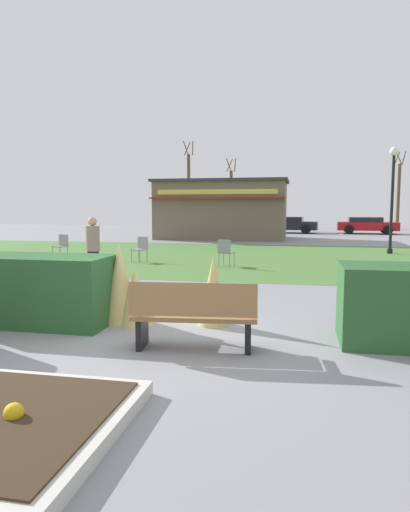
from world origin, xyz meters
TOP-DOWN VIEW (x-y plane):
  - ground_plane at (0.00, 0.00)m, footprint 80.00×80.00m
  - lawn_patch at (0.00, 11.34)m, footprint 36.00×12.00m
  - park_bench at (0.51, -0.27)m, footprint 1.74×0.69m
  - hedge_left at (-2.37, 0.62)m, footprint 2.50×1.10m
  - ornamental_grass_behind_left at (-1.04, 0.95)m, footprint 0.65×0.65m
  - ornamental_grass_behind_right at (0.52, 1.11)m, footprint 0.51×0.51m
  - ornamental_grass_behind_center at (-0.75, 0.89)m, footprint 0.59×0.59m
  - lamppost_far at (5.64, 13.89)m, footprint 0.36×0.36m
  - food_kiosk at (-2.72, 21.68)m, footprint 7.97×4.90m
  - cafe_chair_west at (-0.43, 8.41)m, footprint 0.54×0.54m
  - cafe_chair_east at (-3.54, 9.03)m, footprint 0.57×0.57m
  - cafe_chair_center at (-6.93, 9.66)m, footprint 0.54×0.54m
  - person_strolling at (-3.12, 4.34)m, footprint 0.34×0.34m
  - parked_car_west_slot at (-3.77, 28.61)m, footprint 4.23×2.11m
  - parked_car_center_slot at (1.16, 28.61)m, footprint 4.35×2.36m
  - parked_car_east_slot at (6.76, 28.61)m, footprint 4.27×2.20m
  - tree_left_bg at (-3.95, 33.77)m, footprint 0.91×0.96m
  - tree_right_bg at (10.24, 35.63)m, footprint 0.91×0.96m
  - tree_center_bg at (-7.26, 31.67)m, footprint 0.91×0.96m

SIDE VIEW (x-z plane):
  - ground_plane at x=0.00m, z-range 0.00..0.00m
  - lawn_patch at x=0.00m, z-range 0.00..0.01m
  - ornamental_grass_behind_center at x=-0.75m, z-range 0.00..0.94m
  - park_bench at x=0.51m, z-range 0.01..0.96m
  - cafe_chair_west at x=-0.43m, z-range 0.08..0.97m
  - cafe_chair_east at x=-3.54m, z-range 0.08..0.97m
  - cafe_chair_center at x=-6.93m, z-range 0.08..0.97m
  - hedge_left at x=-2.37m, z-range 0.00..1.14m
  - ornamental_grass_behind_right at x=0.52m, z-range 0.00..1.15m
  - parked_car_west_slot at x=-3.77m, z-range 0.04..1.24m
  - parked_car_center_slot at x=1.16m, z-range 0.04..1.24m
  - parked_car_east_slot at x=6.76m, z-range 0.04..1.24m
  - ornamental_grass_behind_left at x=-1.04m, z-range 0.00..1.32m
  - person_strolling at x=-3.12m, z-range 0.02..1.71m
  - food_kiosk at x=-2.72m, z-range 0.01..3.57m
  - tree_left_bg at x=-3.95m, z-range -0.36..5.77m
  - lamppost_far at x=5.64m, z-range 0.56..4.93m
  - tree_right_bg at x=10.24m, z-range -0.37..6.27m
  - tree_center_bg at x=-7.26m, z-range -0.37..7.04m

